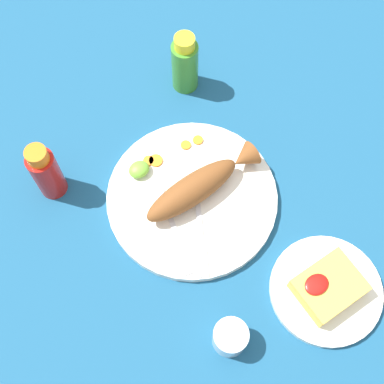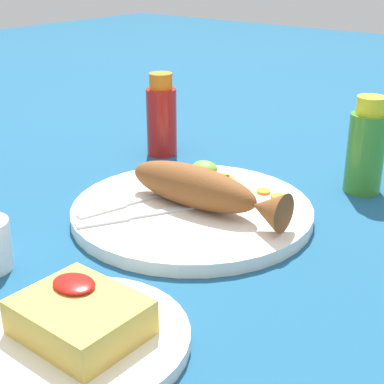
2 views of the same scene
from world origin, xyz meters
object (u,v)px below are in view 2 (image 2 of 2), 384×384
object	(u,v)px
fried_fish	(203,189)
hot_sauce_bottle_green	(366,148)
fork_near	(135,216)
side_plate_fries	(82,339)
hot_sauce_bottle_red	(162,117)
main_plate	(192,211)
fork_far	(130,203)

from	to	relation	value
fried_fish	hot_sauce_bottle_green	world-z (taller)	hot_sauce_bottle_green
fork_near	side_plate_fries	distance (m)	0.25
hot_sauce_bottle_red	hot_sauce_bottle_green	size ratio (longest dim) A/B	0.99
main_plate	hot_sauce_bottle_red	world-z (taller)	hot_sauce_bottle_red
hot_sauce_bottle_red	fork_far	bearing A→B (deg)	122.08
fork_far	side_plate_fries	size ratio (longest dim) A/B	0.87
hot_sauce_bottle_red	hot_sauce_bottle_green	world-z (taller)	same
fried_fish	hot_sauce_bottle_green	size ratio (longest dim) A/B	1.68
fork_near	side_plate_fries	xyz separation A→B (m)	(-0.14, 0.21, -0.01)
main_plate	fried_fish	world-z (taller)	fried_fish
fork_far	hot_sauce_bottle_green	bearing A→B (deg)	159.20
main_plate	side_plate_fries	xyz separation A→B (m)	(-0.10, 0.29, -0.00)
main_plate	fried_fish	xyz separation A→B (m)	(-0.02, -0.00, 0.04)
hot_sauce_bottle_green	side_plate_fries	bearing A→B (deg)	85.40
fork_far	side_plate_fries	xyz separation A→B (m)	(-0.17, 0.24, -0.01)
fried_fish	fork_far	bearing A→B (deg)	28.68
fork_far	hot_sauce_bottle_red	distance (m)	0.28
main_plate	hot_sauce_bottle_red	size ratio (longest dim) A/B	2.27
fork_far	side_plate_fries	distance (m)	0.30
fried_fish	fork_near	distance (m)	0.10
fork_near	hot_sauce_bottle_green	world-z (taller)	hot_sauce_bottle_green
main_plate	side_plate_fries	size ratio (longest dim) A/B	1.62
fork_near	hot_sauce_bottle_red	bearing A→B (deg)	-115.33
hot_sauce_bottle_green	side_plate_fries	size ratio (longest dim) A/B	0.72
fork_near	side_plate_fries	bearing A→B (deg)	62.02
fork_far	fork_near	bearing A→B (deg)	69.33
hot_sauce_bottle_green	fork_near	bearing A→B (deg)	60.98
hot_sauce_bottle_red	fried_fish	bearing A→B (deg)	142.79
fork_far	side_plate_fries	bearing A→B (deg)	51.24
main_plate	fried_fish	distance (m)	0.04
hot_sauce_bottle_green	side_plate_fries	distance (m)	0.54
fork_far	hot_sauce_bottle_green	world-z (taller)	hot_sauce_bottle_green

